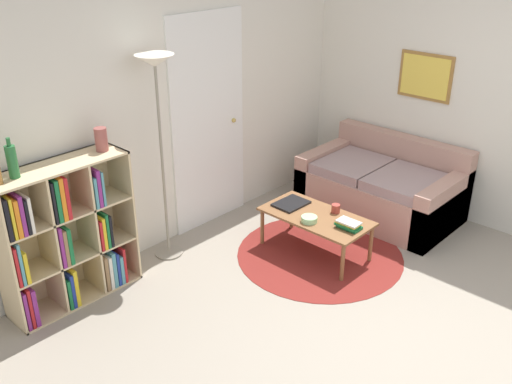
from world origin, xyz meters
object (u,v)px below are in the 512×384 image
at_px(bookshelf, 63,237).
at_px(cup, 336,209).
at_px(coffee_table, 316,219).
at_px(laptop, 291,204).
at_px(vase_on_shelf, 101,139).
at_px(bottle_middle, 12,161).
at_px(floor_lamp, 157,87).
at_px(bowl, 309,219).
at_px(couch, 383,187).

xyz_separation_m(bookshelf, cup, (2.08, -1.09, -0.15)).
height_order(coffee_table, cup, cup).
height_order(laptop, vase_on_shelf, vase_on_shelf).
distance_m(bottle_middle, vase_on_shelf, 0.71).
distance_m(floor_lamp, bowl, 1.72).
bearing_deg(vase_on_shelf, coffee_table, -33.73).
bearing_deg(bowl, floor_lamp, 128.69).
height_order(floor_lamp, vase_on_shelf, floor_lamp).
bearing_deg(couch, coffee_table, 179.47).
distance_m(bowl, cup, 0.31).
distance_m(bookshelf, laptop, 2.05).
xyz_separation_m(floor_lamp, bottle_middle, (-1.25, 0.02, -0.28)).
relative_size(coffee_table, laptop, 3.12).
xyz_separation_m(coffee_table, bottle_middle, (-2.19, 0.99, 0.94)).
distance_m(bookshelf, bowl, 2.05).
xyz_separation_m(bookshelf, coffee_table, (1.91, -0.99, -0.22)).
height_order(couch, bowl, couch).
relative_size(floor_lamp, laptop, 5.73).
height_order(bowl, cup, cup).
bearing_deg(cup, couch, 4.97).
xyz_separation_m(coffee_table, vase_on_shelf, (-1.48, 0.99, 0.91)).
bearing_deg(coffee_table, vase_on_shelf, 146.27).
bearing_deg(cup, bottle_middle, 155.29).
bearing_deg(laptop, bowl, -114.49).
bearing_deg(bookshelf, bowl, -29.95).
height_order(cup, vase_on_shelf, vase_on_shelf).
bearing_deg(vase_on_shelf, floor_lamp, -2.52).
height_order(bookshelf, bottle_middle, bottle_middle).
distance_m(floor_lamp, cup, 1.91).
distance_m(coffee_table, vase_on_shelf, 2.00).
xyz_separation_m(couch, laptop, (-1.13, 0.32, 0.11)).
xyz_separation_m(laptop, cup, (0.15, -0.40, 0.03)).
bearing_deg(cup, floor_lamp, 136.05).
height_order(bowl, vase_on_shelf, vase_on_shelf).
bearing_deg(coffee_table, laptop, 87.59).
relative_size(bookshelf, coffee_table, 1.17).
bearing_deg(vase_on_shelf, bookshelf, 179.69).
bearing_deg(couch, laptop, 164.35).
distance_m(floor_lamp, vase_on_shelf, 0.63).
xyz_separation_m(bowl, cup, (0.30, -0.07, 0.01)).
relative_size(laptop, bowl, 2.22).
distance_m(cup, vase_on_shelf, 2.14).
distance_m(couch, bowl, 1.28).
xyz_separation_m(coffee_table, laptop, (0.01, 0.30, 0.05)).
bearing_deg(couch, cup, -175.03).
height_order(floor_lamp, couch, floor_lamp).
height_order(couch, cup, couch).
bearing_deg(bowl, cup, -12.21).
xyz_separation_m(bowl, bottle_middle, (-2.05, 1.02, 0.88)).
xyz_separation_m(coffee_table, bowl, (-0.14, -0.03, 0.06)).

